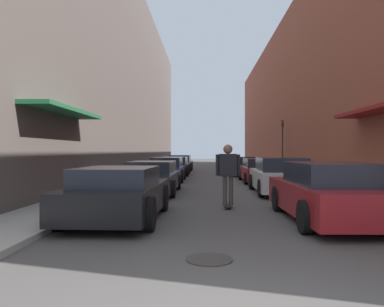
{
  "coord_description": "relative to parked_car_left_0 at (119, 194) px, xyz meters",
  "views": [
    {
      "loc": [
        -0.44,
        -2.91,
        1.63
      ],
      "look_at": [
        -0.92,
        11.08,
        1.54
      ],
      "focal_mm": 35.0,
      "sensor_mm": 36.0,
      "label": 1
    }
  ],
  "objects": [
    {
      "name": "ground",
      "position": [
        2.47,
        14.46,
        -0.62
      ],
      "size": [
        111.75,
        111.75,
        0.0
      ],
      "primitive_type": "plane",
      "color": "#4C4947"
    },
    {
      "name": "skateboarder",
      "position": [
        2.69,
        1.95,
        0.5
      ],
      "size": [
        0.7,
        0.78,
        1.82
      ],
      "color": "black",
      "rests_on": "ground"
    },
    {
      "name": "parked_car_left_0",
      "position": [
        0.0,
        0.0,
        0.0
      ],
      "size": [
        2.03,
        4.27,
        1.25
      ],
      "color": "black",
      "rests_on": "ground"
    },
    {
      "name": "building_row_left",
      "position": [
        -4.83,
        19.54,
        6.4
      ],
      "size": [
        4.9,
        50.79,
        14.04
      ],
      "color": "#564C47",
      "rests_on": "ground"
    },
    {
      "name": "parked_car_left_1",
      "position": [
        0.02,
        5.58,
        -0.02
      ],
      "size": [
        1.97,
        4.67,
        1.24
      ],
      "color": "#232326",
      "rests_on": "ground"
    },
    {
      "name": "parked_car_left_4",
      "position": [
        0.02,
        22.23,
        0.01
      ],
      "size": [
        1.97,
        4.53,
        1.29
      ],
      "color": "gray",
      "rests_on": "ground"
    },
    {
      "name": "parked_car_left_3",
      "position": [
        0.0,
        16.45,
        -0.01
      ],
      "size": [
        1.97,
        4.56,
        1.24
      ],
      "color": "#232326",
      "rests_on": "ground"
    },
    {
      "name": "parked_car_right_0",
      "position": [
        4.93,
        -0.02,
        0.04
      ],
      "size": [
        2.05,
        4.56,
        1.36
      ],
      "color": "maroon",
      "rests_on": "ground"
    },
    {
      "name": "parked_car_right_2",
      "position": [
        4.93,
        10.89,
        -0.02
      ],
      "size": [
        1.97,
        4.59,
        1.24
      ],
      "color": "maroon",
      "rests_on": "ground"
    },
    {
      "name": "building_row_right",
      "position": [
        9.77,
        19.54,
        5.09
      ],
      "size": [
        4.9,
        50.79,
        11.43
      ],
      "color": "brown",
      "rests_on": "ground"
    },
    {
      "name": "traffic_light",
      "position": [
        7.35,
        17.01,
        1.72
      ],
      "size": [
        0.16,
        0.22,
        3.61
      ],
      "color": "#2D2D2D",
      "rests_on": "curb_strip_right"
    },
    {
      "name": "parked_car_right_1",
      "position": [
        4.92,
        5.7,
        0.04
      ],
      "size": [
        2.02,
        4.42,
        1.38
      ],
      "color": "silver",
      "rests_on": "ground"
    },
    {
      "name": "curb_strip_left",
      "position": [
        -1.93,
        19.54,
        -0.56
      ],
      "size": [
        1.8,
        50.79,
        0.12
      ],
      "color": "#A3A099",
      "rests_on": "ground"
    },
    {
      "name": "curb_strip_right",
      "position": [
        6.87,
        19.54,
        -0.56
      ],
      "size": [
        1.8,
        50.79,
        0.12
      ],
      "color": "#A3A099",
      "rests_on": "ground"
    },
    {
      "name": "parked_car_left_2",
      "position": [
        0.01,
        11.41,
        -0.0
      ],
      "size": [
        1.85,
        4.18,
        1.29
      ],
      "color": "navy",
      "rests_on": "ground"
    },
    {
      "name": "manhole_cover",
      "position": [
        2.1,
        -3.18,
        -0.61
      ],
      "size": [
        0.7,
        0.7,
        0.02
      ],
      "color": "#332D28",
      "rests_on": "ground"
    },
    {
      "name": "parked_car_right_3",
      "position": [
        4.81,
        16.06,
        -0.0
      ],
      "size": [
        2.0,
        4.15,
        1.25
      ],
      "color": "#232326",
      "rests_on": "ground"
    }
  ]
}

